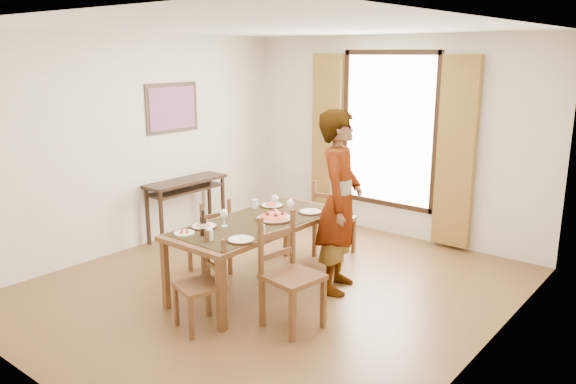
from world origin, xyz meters
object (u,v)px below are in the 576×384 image
Objects in this scene: dining_table at (258,226)px; console_table at (186,188)px; man at (340,202)px; pasta_platter at (275,215)px.

console_table is at bearing 160.43° from dining_table.
pasta_platter is (-0.55, -0.39, -0.15)m from man.
pasta_platter reaches higher than dining_table.
dining_table is 0.89m from man.
man is at bearing -3.64° from console_table.
dining_table is 5.01× the size of pasta_platter.
console_table is 2.05m from dining_table.
console_table reaches higher than dining_table.
console_table is 0.63× the size of man.
console_table is 0.60× the size of dining_table.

